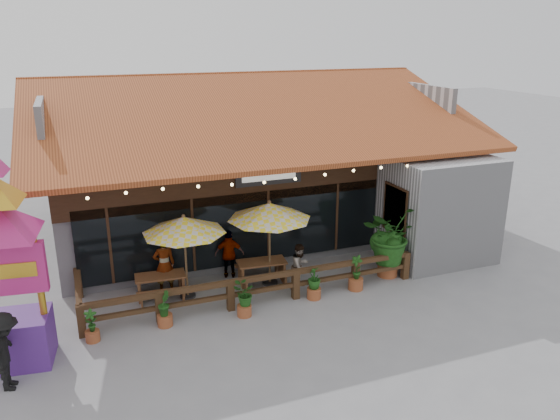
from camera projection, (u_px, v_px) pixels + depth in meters
name	position (u px, v px, depth m)	size (l,w,h in m)	color
ground	(304.00, 288.00, 16.87)	(100.00, 100.00, 0.00)	gray
restaurant_building	(246.00, 170.00, 22.14)	(15.50, 14.73, 6.09)	#B9B8BE
patio_railing	(236.00, 285.00, 15.68)	(10.00, 2.60, 0.92)	#463019
umbrella_left	(184.00, 225.00, 15.64)	(3.17, 3.17, 2.61)	brown
umbrella_right	(269.00, 211.00, 16.47)	(2.93, 2.93, 2.74)	brown
picnic_table_left	(161.00, 282.00, 16.21)	(1.56, 1.38, 0.71)	brown
picnic_table_right	(262.00, 268.00, 17.13)	(1.63, 1.45, 0.73)	brown
tropical_plant	(390.00, 236.00, 17.35)	(2.28, 2.20, 2.41)	brown
diner_a	(164.00, 265.00, 16.40)	(0.65, 0.43, 1.78)	#372011
diner_b	(300.00, 266.00, 16.68)	(0.70, 0.55, 1.45)	#372011
diner_c	(229.00, 254.00, 17.43)	(0.93, 0.39, 1.59)	#372011
pedestrian	(6.00, 351.00, 11.90)	(1.18, 0.68, 1.83)	black
planter_a	(92.00, 328.00, 13.88)	(0.36, 0.36, 0.89)	brown
planter_b	(164.00, 311.00, 14.59)	(0.41, 0.46, 1.01)	brown
planter_c	(244.00, 298.00, 15.07)	(0.73, 0.68, 0.99)	brown
planter_d	(314.00, 283.00, 16.09)	(0.54, 0.54, 1.02)	brown
planter_e	(356.00, 275.00, 16.67)	(0.46, 0.47, 1.12)	brown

